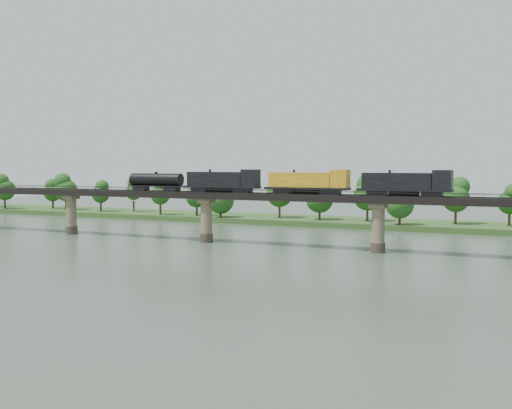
% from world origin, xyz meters
% --- Properties ---
extents(ground, '(400.00, 400.00, 0.00)m').
position_xyz_m(ground, '(0.00, 0.00, 0.00)').
color(ground, '#364536').
rests_on(ground, ground).
extents(far_bank, '(300.00, 24.00, 1.60)m').
position_xyz_m(far_bank, '(0.00, 85.00, 0.80)').
color(far_bank, '#2A4A1D').
rests_on(far_bank, ground).
extents(bridge, '(236.00, 30.00, 11.50)m').
position_xyz_m(bridge, '(0.00, 30.00, 5.46)').
color(bridge, '#473A2D').
rests_on(bridge, ground).
extents(bridge_superstructure, '(220.00, 4.90, 0.75)m').
position_xyz_m(bridge_superstructure, '(0.00, 30.00, 11.79)').
color(bridge_superstructure, black).
rests_on(bridge_superstructure, bridge).
extents(far_treeline, '(289.06, 17.54, 13.60)m').
position_xyz_m(far_treeline, '(-8.21, 80.52, 8.83)').
color(far_treeline, '#382619').
rests_on(far_treeline, far_bank).
extents(freight_train, '(75.54, 2.94, 5.20)m').
position_xyz_m(freight_train, '(17.86, 30.00, 13.98)').
color(freight_train, black).
rests_on(freight_train, bridge).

